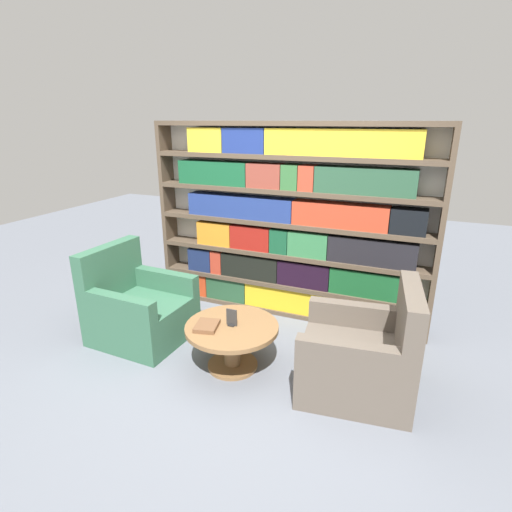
% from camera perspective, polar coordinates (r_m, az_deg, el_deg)
% --- Properties ---
extents(ground_plane, '(14.00, 14.00, 0.00)m').
position_cam_1_polar(ground_plane, '(3.75, -2.62, -16.23)').
color(ground_plane, slate).
extents(bookshelf, '(3.13, 0.30, 2.15)m').
position_cam_1_polar(bookshelf, '(4.44, 4.94, 4.41)').
color(bookshelf, silver).
rests_on(bookshelf, ground_plane).
extents(armchair_left, '(0.91, 0.84, 0.96)m').
position_cam_1_polar(armchair_left, '(4.30, -16.49, -7.31)').
color(armchair_left, '#336047').
rests_on(armchair_left, ground_plane).
extents(armchair_right, '(0.97, 0.91, 0.96)m').
position_cam_1_polar(armchair_right, '(3.48, 14.91, -13.80)').
color(armchair_right, brown).
rests_on(armchair_right, ground_plane).
extents(coffee_table, '(0.84, 0.84, 0.42)m').
position_cam_1_polar(coffee_table, '(3.66, -3.43, -11.49)').
color(coffee_table, brown).
rests_on(coffee_table, ground_plane).
extents(table_sign, '(0.10, 0.06, 0.16)m').
position_cam_1_polar(table_sign, '(3.57, -3.49, -8.92)').
color(table_sign, black).
rests_on(table_sign, coffee_table).
extents(stray_book, '(0.24, 0.27, 0.04)m').
position_cam_1_polar(stray_book, '(3.58, -7.04, -9.88)').
color(stray_book, brown).
rests_on(stray_book, coffee_table).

